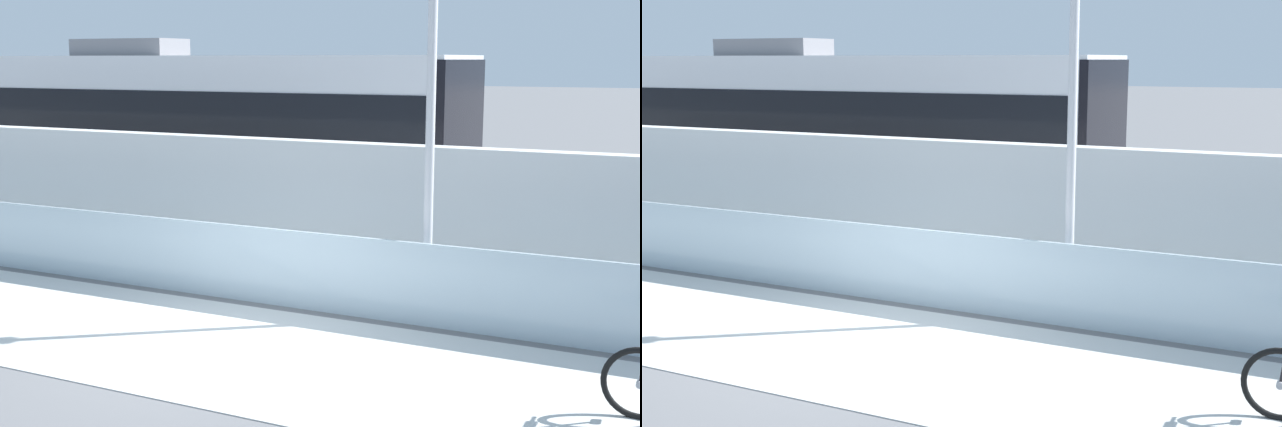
% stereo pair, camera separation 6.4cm
% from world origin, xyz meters
% --- Properties ---
extents(ground_plane, '(200.00, 200.00, 0.00)m').
position_xyz_m(ground_plane, '(0.00, 0.00, 0.00)').
color(ground_plane, slate).
extents(bike_path_deck, '(32.00, 3.20, 0.01)m').
position_xyz_m(bike_path_deck, '(0.00, 0.00, 0.01)').
color(bike_path_deck, silver).
rests_on(bike_path_deck, ground).
extents(glass_parapet, '(32.00, 0.05, 1.08)m').
position_xyz_m(glass_parapet, '(0.00, 1.85, 0.54)').
color(glass_parapet, silver).
rests_on(glass_parapet, ground).
extents(concrete_barrier_wall, '(32.00, 0.36, 2.13)m').
position_xyz_m(concrete_barrier_wall, '(0.00, 3.65, 1.07)').
color(concrete_barrier_wall, silver).
rests_on(concrete_barrier_wall, ground).
extents(tram_rail_near, '(32.00, 0.08, 0.01)m').
position_xyz_m(tram_rail_near, '(0.00, 6.13, 0.00)').
color(tram_rail_near, '#595654').
rests_on(tram_rail_near, ground).
extents(tram_rail_far, '(32.00, 0.08, 0.01)m').
position_xyz_m(tram_rail_far, '(0.00, 7.57, 0.00)').
color(tram_rail_far, '#595654').
rests_on(tram_rail_far, ground).
extents(tram, '(11.06, 2.54, 3.81)m').
position_xyz_m(tram, '(-4.51, 6.85, 1.89)').
color(tram, silver).
rests_on(tram, ground).
extents(lamp_post_antenna, '(0.28, 0.28, 5.20)m').
position_xyz_m(lamp_post_antenna, '(1.93, 2.15, 3.29)').
color(lamp_post_antenna, gray).
rests_on(lamp_post_antenna, ground).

